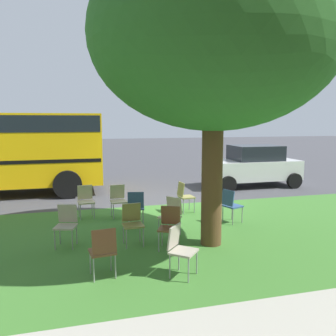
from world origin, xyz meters
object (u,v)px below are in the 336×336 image
Objects in this scene: chair_0 at (170,224)px; chair_4 at (86,199)px; chair_3 at (66,222)px; parked_car at (252,166)px; chair_8 at (132,221)px; street_tree at (214,38)px; chair_6 at (180,246)px; chair_9 at (136,205)px; chair_5 at (171,213)px; chair_10 at (184,194)px; chair_2 at (118,198)px; chair_7 at (103,249)px; chair_1 at (231,203)px.

chair_4 is (1.62, -2.83, 0.00)m from chair_0.
chair_0 is at bearing 161.35° from chair_3.
chair_8 is at bearing 43.14° from parked_car.
street_tree is 4.11m from chair_6.
chair_0 is 1.00× the size of chair_9.
chair_3 is at bearing 2.78° from chair_5.
chair_6 is at bearing 71.49° from chair_10.
chair_5 is at bearing -101.59° from chair_6.
chair_2 is 2.38m from chair_3.
chair_0 is at bearing -143.92° from chair_7.
chair_9 is (-1.65, -1.05, 0.00)m from chair_3.
street_tree is 4.84m from chair_3.
chair_5 and chair_10 have the same top height.
chair_2 is 1.00× the size of chair_4.
street_tree reaches higher than chair_6.
chair_8 is (0.71, -0.43, 0.00)m from chair_0.
chair_6 is 1.79m from chair_8.
chair_0 is 1.00× the size of chair_2.
chair_6 is 1.00× the size of chair_9.
chair_0 is 1.00× the size of chair_1.
chair_5 is at bearing 64.35° from chair_10.
street_tree is 6.97× the size of chair_9.
chair_10 is at bearing 39.00° from parked_car.
chair_3 is at bearing 78.11° from chair_4.
chair_5 is (-1.88, 2.02, 0.00)m from chair_4.
street_tree is at bearing -155.63° from chair_7.
chair_8 is (-1.36, 0.26, 0.00)m from chair_3.
chair_10 is at bearing -94.88° from street_tree.
chair_7 is at bearing 69.97° from chair_9.
chair_8 is (2.69, 0.90, 0.00)m from chair_1.
street_tree reaches higher than chair_3.
chair_6 is 4.16m from chair_10.
chair_10 is (-1.15, -2.67, 0.00)m from chair_0.
street_tree is at bearing 132.22° from chair_4.
chair_2 is at bearing -70.24° from chair_9.
chair_8 is 2.91m from chair_10.
chair_6 is 1.00× the size of chair_10.
chair_9 is at bearing 109.76° from chair_2.
chair_2 is 0.88m from chair_4.
chair_7 is (1.43, 1.04, 0.00)m from chair_0.
chair_5 is at bearing -158.78° from chair_8.
chair_2 is 1.00× the size of chair_5.
chair_0 is 1.77m from chair_7.
chair_0 is 1.00× the size of chair_4.
chair_5 is at bearing 46.36° from parked_car.
chair_10 is at bearing -108.51° from chair_6.
chair_4 is at bearing -101.89° from chair_3.
chair_10 is at bearing -115.65° from chair_5.
chair_4 is (2.54, -2.80, -3.74)m from street_tree.
chair_3 is at bearing 31.49° from chair_10.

